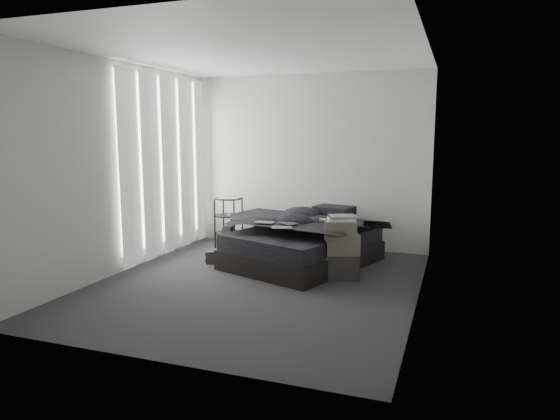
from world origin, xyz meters
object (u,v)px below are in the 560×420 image
(laptop, at_px, (327,216))
(box_lower, at_px, (341,266))
(side_stand, at_px, (229,223))
(bed, at_px, (303,255))

(laptop, relative_size, box_lower, 0.72)
(side_stand, height_order, box_lower, side_stand)
(bed, xyz_separation_m, laptop, (0.34, -0.07, 0.56))
(laptop, bearing_deg, box_lower, -16.98)
(side_stand, bearing_deg, box_lower, -27.09)
(side_stand, distance_m, box_lower, 2.21)
(bed, distance_m, laptop, 0.66)
(box_lower, bearing_deg, side_stand, 152.91)
(laptop, bearing_deg, bed, -154.50)
(laptop, xyz_separation_m, box_lower, (0.28, -0.39, -0.53))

